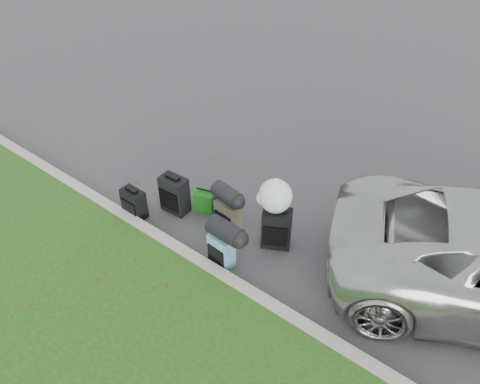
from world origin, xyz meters
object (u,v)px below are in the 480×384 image
Objects in this scene: tote_green at (206,201)px; suitcase_large_black_right at (277,228)px; suitcase_small_black at (134,203)px; tote_navy at (226,204)px; suitcase_olive at (228,216)px; suitcase_large_black_left at (175,194)px; suitcase_teal at (221,250)px.

suitcase_large_black_right is at bearing -16.62° from tote_green.
suitcase_large_black_right reaches higher than suitcase_small_black.
suitcase_small_black is at bearing -138.84° from tote_navy.
suitcase_large_black_right reaches higher than suitcase_olive.
suitcase_large_black_right reaches higher than tote_green.
suitcase_large_black_left reaches higher than suitcase_small_black.
suitcase_olive is 1.49× the size of tote_green.
suitcase_small_black is at bearing -150.14° from suitcase_olive.
suitcase_large_black_left is 2.40× the size of tote_navy.
suitcase_large_black_right reaches higher than tote_navy.
suitcase_large_black_left is at bearing -165.99° from suitcase_olive.
suitcase_large_black_left is 1.19× the size of suitcase_olive.
tote_navy is (-0.71, 0.95, -0.13)m from suitcase_teal.
suitcase_teal is 1.19m from tote_navy.
tote_navy is (1.10, 1.00, -0.12)m from suitcase_small_black.
suitcase_teal is 1.26m from tote_green.
tote_green is (-1.39, -0.03, -0.15)m from suitcase_large_black_right.
suitcase_large_black_right is (0.40, 0.81, 0.06)m from suitcase_teal.
suitcase_small_black is at bearing -133.20° from suitcase_large_black_left.
suitcase_large_black_left is 0.85m from tote_navy.
suitcase_small_black is at bearing -173.86° from suitcase_teal.
tote_navy is at bearing 32.74° from suitcase_large_black_left.
suitcase_small_black is 1.57m from suitcase_olive.
suitcase_large_black_right is (2.20, 0.86, 0.08)m from suitcase_small_black.
suitcase_olive is at bearing 26.29° from suitcase_small_black.
suitcase_small_black is 2.37m from suitcase_large_black_right.
suitcase_olive is (0.99, 0.17, -0.05)m from suitcase_large_black_left.
suitcase_olive is at bearing -31.27° from tote_green.
suitcase_olive is 1.04× the size of suitcase_teal.
suitcase_small_black is 0.67m from suitcase_large_black_left.
suitcase_small_black reaches higher than tote_navy.
suitcase_large_black_left reaches higher than suitcase_teal.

